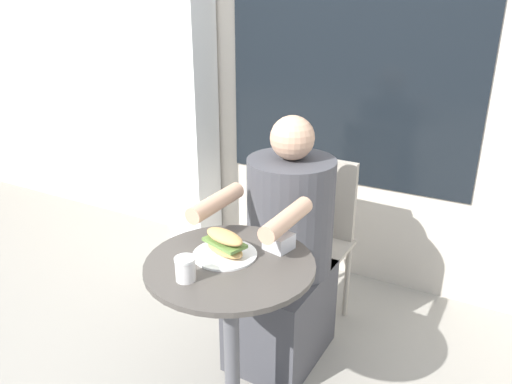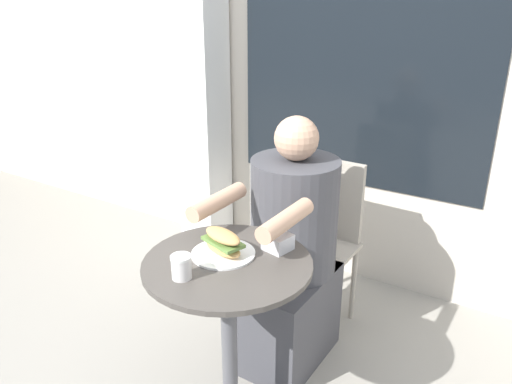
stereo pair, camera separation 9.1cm
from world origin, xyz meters
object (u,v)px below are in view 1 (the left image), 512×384
object	(u,v)px
diner_chair	(315,227)
drink_cup	(185,269)
cafe_table	(231,312)
seated_diner	(285,261)
sandwich_on_plate	(225,246)

from	to	relation	value
diner_chair	drink_cup	xyz separation A→B (m)	(-0.05, -1.03, 0.28)
cafe_table	seated_diner	xyz separation A→B (m)	(-0.02, 0.51, -0.04)
seated_diner	sandwich_on_plate	distance (m)	0.56
seated_diner	drink_cup	xyz separation A→B (m)	(-0.04, -0.68, 0.30)
cafe_table	sandwich_on_plate	xyz separation A→B (m)	(-0.04, 0.03, 0.25)
diner_chair	sandwich_on_plate	distance (m)	0.87
seated_diner	drink_cup	size ratio (longest dim) A/B	14.16
sandwich_on_plate	drink_cup	distance (m)	0.20
sandwich_on_plate	seated_diner	bearing A→B (deg)	87.70
diner_chair	drink_cup	world-z (taller)	diner_chair
diner_chair	sandwich_on_plate	xyz separation A→B (m)	(-0.02, -0.83, 0.27)
seated_diner	sandwich_on_plate	world-z (taller)	seated_diner
cafe_table	seated_diner	world-z (taller)	seated_diner
cafe_table	drink_cup	xyz separation A→B (m)	(-0.07, -0.17, 0.25)
diner_chair	sandwich_on_plate	size ratio (longest dim) A/B	3.71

